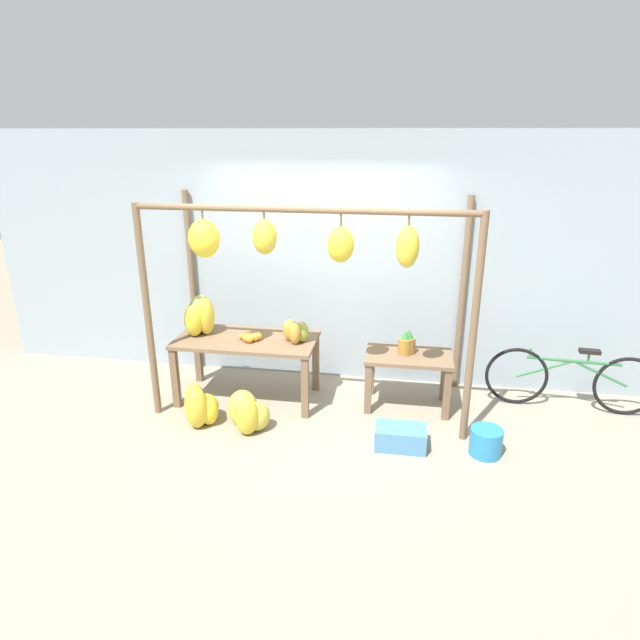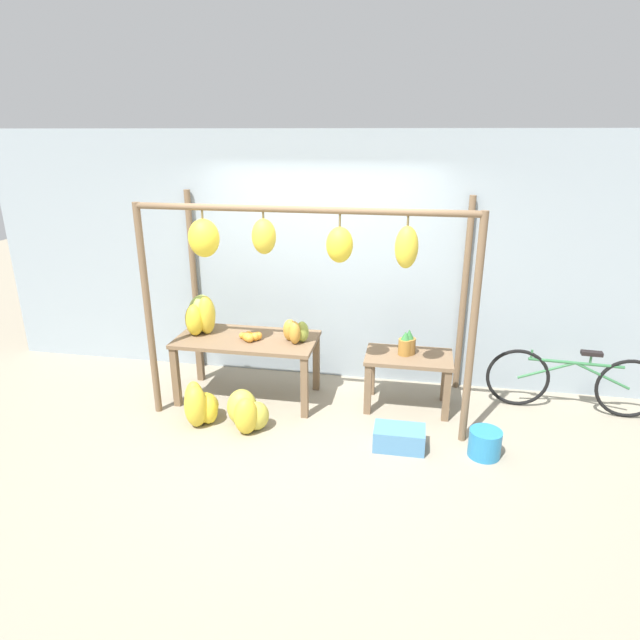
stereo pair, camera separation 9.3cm
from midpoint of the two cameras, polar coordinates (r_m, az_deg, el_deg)
The scene contains 14 objects.
ground_plane at distance 5.27m, azimuth -1.83°, elevation -12.23°, with size 20.00×20.00×0.00m, color gray.
shop_wall_back at distance 6.06m, azimuth 0.93°, elevation 6.42°, with size 8.00×0.08×2.80m.
stall_awning at distance 5.04m, azimuth -1.98°, elevation 6.17°, with size 3.17×1.30×2.16m.
display_table_main at distance 5.76m, azimuth -7.33°, elevation -2.81°, with size 1.48×0.74×0.70m.
display_table_side at distance 5.65m, azimuth 9.87°, elevation -4.89°, with size 0.89×0.54×0.59m.
banana_pile_on_table at distance 5.87m, azimuth -12.10°, elevation 0.48°, with size 0.40×0.46×0.42m.
orange_pile at distance 5.63m, azimuth -7.00°, elevation -1.76°, with size 0.25×0.18×0.09m.
pineapple_cluster at distance 5.59m, azimuth 9.73°, elevation -2.54°, with size 0.18×0.17×0.27m.
banana_pile_ground_left at distance 5.52m, azimuth -12.21°, elevation -8.92°, with size 0.43×0.49×0.44m.
banana_pile_ground_right at distance 5.34m, azimuth -7.31°, elevation -9.71°, with size 0.49×0.45×0.38m.
fruit_crate_white at distance 5.10m, azimuth 8.97°, elevation -12.31°, with size 0.47×0.28×0.20m.
blue_bucket at distance 5.15m, azimuth 17.67°, elevation -12.42°, with size 0.29×0.29×0.25m.
parked_bicycle at distance 6.13m, azimuth 25.73°, elevation -5.94°, with size 1.71×0.14×0.69m.
papaya_pile at distance 5.52m, azimuth -2.16°, elevation -1.23°, with size 0.29×0.24×0.25m.
Camera 2 is at (1.02, -4.37, 2.77)m, focal length 30.00 mm.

